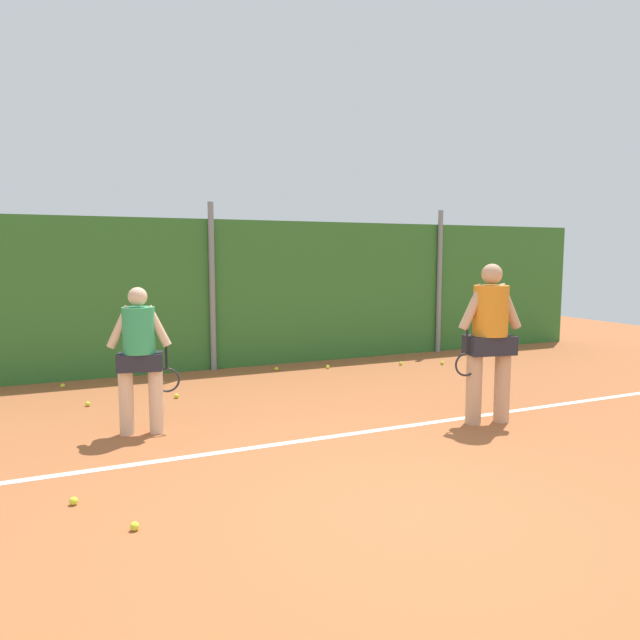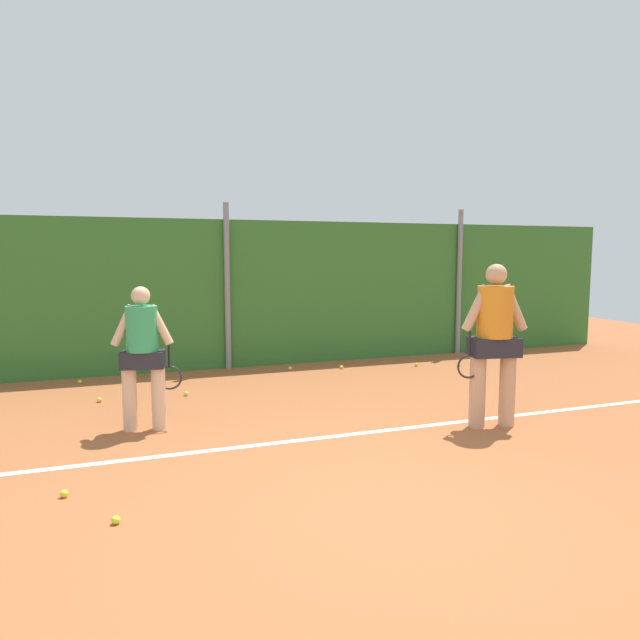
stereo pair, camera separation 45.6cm
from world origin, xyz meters
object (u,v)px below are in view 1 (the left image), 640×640
Objects in this scene: player_midcourt at (140,353)px; tennis_ball_4 at (135,526)px; player_foreground_near at (490,335)px; tennis_ball_2 at (401,363)px; tennis_ball_0 at (328,367)px; tennis_ball_3 at (276,369)px; tennis_ball_11 at (74,501)px; tennis_ball_5 at (63,386)px; tennis_ball_1 at (442,363)px; tennis_ball_9 at (88,404)px; tennis_ball_10 at (176,396)px.

tennis_ball_4 is (-0.35, -2.37, -0.89)m from player_midcourt.
player_foreground_near is 4.44m from tennis_ball_4.
player_foreground_near reaches higher than tennis_ball_2.
player_foreground_near is 28.77× the size of tennis_ball_0.
tennis_ball_11 is at bearing -126.81° from tennis_ball_3.
tennis_ball_0 and tennis_ball_4 have the same top height.
tennis_ball_1 is at bearing -7.35° from tennis_ball_5.
tennis_ball_4 is (-5.16, -4.64, 0.00)m from tennis_ball_2.
tennis_ball_5 is (-4.64, 4.06, -1.03)m from player_foreground_near.
tennis_ball_1 is 6.06m from tennis_ball_9.
tennis_ball_2 is 5.39m from tennis_ball_9.
tennis_ball_4 is at bearing -104.43° from tennis_ball_10.
tennis_ball_1 and tennis_ball_2 have the same top height.
player_midcourt is at bearing -133.42° from tennis_ball_3.
tennis_ball_0 is 1.00× the size of tennis_ball_5.
tennis_ball_2 is 6.94m from tennis_ball_4.
tennis_ball_1 and tennis_ball_3 have the same top height.
tennis_ball_2 and tennis_ball_4 have the same top height.
tennis_ball_2 is 6.84m from tennis_ball_11.
player_foreground_near is 28.77× the size of tennis_ball_10.
tennis_ball_0 is 4.29m from tennis_ball_5.
player_foreground_near is at bearing -105.73° from tennis_ball_2.
tennis_ball_3 is 1.00× the size of tennis_ball_4.
tennis_ball_10 is at bearing 75.57° from tennis_ball_4.
tennis_ball_5 is at bearing 117.87° from player_midcourt.
tennis_ball_0 is 0.91m from tennis_ball_3.
player_midcourt is at bearing -7.01° from player_foreground_near.
tennis_ball_11 is (-3.32, -4.43, 0.00)m from tennis_ball_3.
player_midcourt is at bearing -113.51° from tennis_ball_10.
tennis_ball_5 is (-0.82, 2.81, -0.89)m from player_midcourt.
tennis_ball_4 is (-4.17, -1.12, -1.03)m from player_foreground_near.
tennis_ball_10 is (-3.19, 2.71, -1.03)m from player_foreground_near.
player_midcourt is at bearing -73.73° from tennis_ball_5.
player_midcourt reaches higher than tennis_ball_10.
player_foreground_near is 3.91m from tennis_ball_0.
player_foreground_near is 28.77× the size of tennis_ball_11.
tennis_ball_1 and tennis_ball_4 have the same top height.
tennis_ball_1 and tennis_ball_5 have the same top height.
tennis_ball_1 is 1.00× the size of tennis_ball_2.
tennis_ball_2 is 4.25m from tennis_ball_10.
player_foreground_near reaches higher than tennis_ball_3.
tennis_ball_11 is at bearing -134.86° from tennis_ball_0.
player_foreground_near is at bearing 15.05° from tennis_ball_4.
tennis_ball_9 is 1.00× the size of tennis_ball_11.
player_foreground_near is 4.02m from player_midcourt.
tennis_ball_5 and tennis_ball_9 have the same top height.
tennis_ball_0 is at bearing 45.14° from tennis_ball_11.
tennis_ball_11 is (-6.27, -3.71, 0.00)m from tennis_ball_1.
tennis_ball_0 is 1.00× the size of tennis_ball_2.
tennis_ball_2 and tennis_ball_5 have the same top height.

